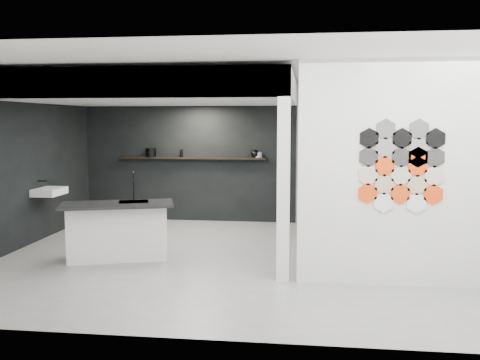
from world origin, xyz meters
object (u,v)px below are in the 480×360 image
at_px(utensil_cup, 151,154).
at_px(kitchen_island, 118,230).
at_px(partition_panel, 398,174).
at_px(wall_basin, 49,192).
at_px(kettle, 255,154).
at_px(bottle_dark, 181,153).
at_px(glass_vase, 258,155).
at_px(stockpot, 151,152).
at_px(glass_bowl, 258,155).

bearing_deg(utensil_cup, kitchen_island, -82.41).
bearing_deg(partition_panel, utensil_cup, 138.02).
bearing_deg(kitchen_island, partition_panel, -28.16).
distance_m(partition_panel, utensil_cup, 5.78).
height_order(wall_basin, kettle, kettle).
relative_size(partition_panel, kettle, 15.20).
distance_m(partition_panel, bottle_dark, 5.32).
distance_m(kitchen_island, utensil_cup, 3.29).
height_order(kitchen_island, glass_vase, glass_vase).
bearing_deg(kitchen_island, glass_vase, 42.65).
relative_size(kitchen_island, glass_vase, 14.68).
relative_size(stockpot, glass_bowl, 1.48).
relative_size(partition_panel, wall_basin, 4.67).
bearing_deg(glass_vase, glass_bowl, 0.00).
xyz_separation_m(partition_panel, glass_bowl, (-2.08, 3.87, -0.03)).
distance_m(partition_panel, wall_basin, 5.78).
bearing_deg(utensil_cup, bottle_dark, 0.00).
relative_size(glass_bowl, utensil_cup, 1.42).
bearing_deg(partition_panel, stockpot, 137.96).
bearing_deg(glass_vase, partition_panel, -61.77).
bearing_deg(bottle_dark, stockpot, 180.00).
bearing_deg(utensil_cup, wall_basin, -119.53).
bearing_deg(utensil_cup, glass_vase, 0.00).
bearing_deg(partition_panel, glass_bowl, 118.23).
height_order(wall_basin, kitchen_island, kitchen_island).
distance_m(stockpot, glass_bowl, 2.21).
height_order(kitchen_island, glass_bowl, glass_bowl).
bearing_deg(kitchen_island, kettle, 43.50).
bearing_deg(glass_bowl, kettle, 180.00).
xyz_separation_m(kitchen_island, utensil_cup, (-0.42, 3.12, 0.93)).
bearing_deg(wall_basin, glass_vase, 31.35).
bearing_deg(utensil_cup, stockpot, 0.00).
xyz_separation_m(stockpot, bottle_dark, (0.64, 0.00, -0.01)).
relative_size(partition_panel, kitchen_island, 1.60).
distance_m(stockpot, kettle, 2.15).
bearing_deg(glass_bowl, bottle_dark, 180.00).
xyz_separation_m(kitchen_island, bottle_dark, (0.23, 3.12, 0.96)).
distance_m(kitchen_island, stockpot, 3.30).
relative_size(kitchen_island, glass_bowl, 12.23).
bearing_deg(kettle, bottle_dark, 158.44).
relative_size(partition_panel, bottle_dark, 18.26).
bearing_deg(glass_vase, stockpot, 180.00).
distance_m(wall_basin, bottle_dark, 2.80).
bearing_deg(kettle, partition_panel, -82.63).
relative_size(kitchen_island, utensil_cup, 17.42).
relative_size(wall_basin, glass_bowl, 4.19).
height_order(stockpot, bottle_dark, stockpot).
bearing_deg(stockpot, glass_bowl, 0.00).
distance_m(partition_panel, kettle, 4.42).
relative_size(partition_panel, glass_bowl, 19.56).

